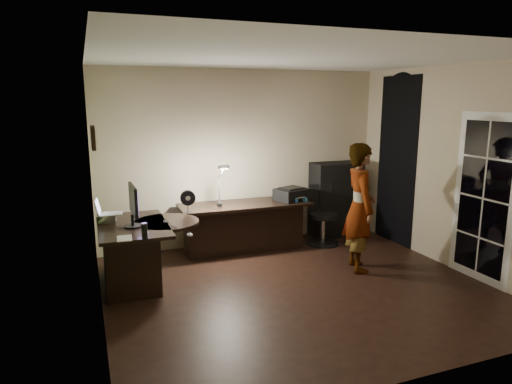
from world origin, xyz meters
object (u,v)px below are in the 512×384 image
object	(u,v)px
monitor	(132,212)
office_chair	(323,215)
desk_left	(134,254)
person	(360,208)
cabinet	(336,199)
desk_right	(245,227)

from	to	relation	value
monitor	office_chair	world-z (taller)	monitor
office_chair	desk_left	bearing A→B (deg)	-158.21
office_chair	person	world-z (taller)	person
cabinet	person	world-z (taller)	person
desk_right	desk_left	bearing A→B (deg)	-156.18
person	cabinet	bearing A→B (deg)	-3.94
desk_right	office_chair	world-z (taller)	office_chair
desk_left	monitor	distance (m)	0.58
desk_right	monitor	world-z (taller)	monitor
cabinet	monitor	size ratio (longest dim) A/B	2.25
monitor	office_chair	distance (m)	3.08
desk_left	cabinet	size ratio (longest dim) A/B	1.07
office_chair	monitor	bearing A→B (deg)	-155.99
monitor	desk_left	bearing A→B (deg)	84.80
office_chair	person	xyz separation A→B (m)	(-0.10, -1.13, 0.39)
desk_right	person	distance (m)	1.78
office_chair	person	bearing A→B (deg)	-84.14
desk_right	office_chair	distance (m)	1.27
monitor	office_chair	xyz separation A→B (m)	(2.96, 0.70, -0.49)
desk_right	person	bearing A→B (deg)	-46.21
desk_right	office_chair	size ratio (longest dim) A/B	2.11
cabinet	office_chair	size ratio (longest dim) A/B	1.33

